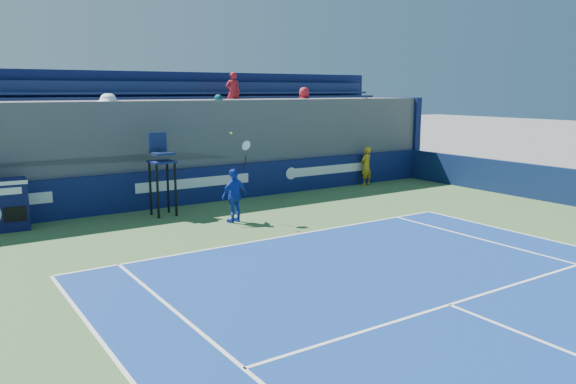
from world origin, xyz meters
TOP-DOWN VIEW (x-y plane):
  - ball_person at (7.20, 16.75)m, footprint 0.62×0.47m
  - back_hoarding at (0.00, 17.10)m, footprint 20.40×0.21m
  - match_clock at (-5.77, 16.58)m, footprint 1.37×0.82m
  - umpire_chair at (-1.50, 16.00)m, footprint 0.72×0.72m
  - tennis_player at (-0.14, 14.01)m, footprint 1.00×0.58m
  - stadium_seating at (-0.01, 19.14)m, footprint 21.00×4.05m

SIDE VIEW (x-z plane):
  - back_hoarding at x=0.00m, z-range 0.00..1.20m
  - match_clock at x=-5.77m, z-range 0.04..1.44m
  - ball_person at x=7.20m, z-range 0.01..1.53m
  - tennis_player at x=-0.14m, z-range -0.50..2.07m
  - umpire_chair at x=-1.50m, z-range 0.29..2.77m
  - stadium_seating at x=-0.01m, z-range -0.36..4.04m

